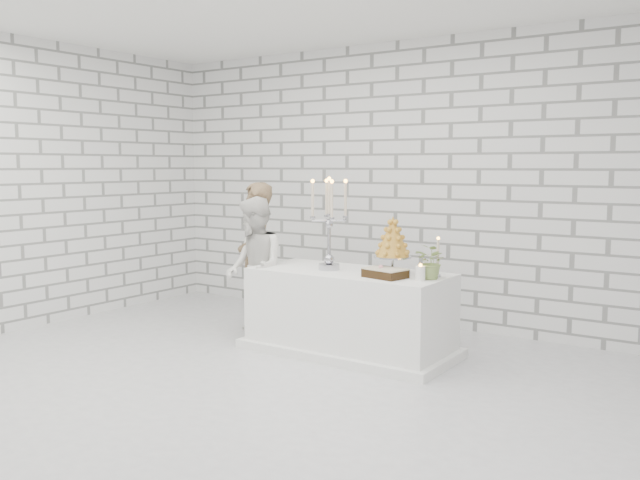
# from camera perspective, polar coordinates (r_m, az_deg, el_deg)

# --- Properties ---
(ground) EXTENTS (6.00, 5.00, 0.01)m
(ground) POSITION_cam_1_polar(r_m,az_deg,el_deg) (5.51, -6.22, -11.61)
(ground) COLOR silver
(ground) RESTS_ON ground
(wall_back) EXTENTS (6.00, 0.01, 3.00)m
(wall_back) POSITION_cam_1_polar(r_m,az_deg,el_deg) (7.33, 6.42, 4.77)
(wall_back) COLOR white
(wall_back) RESTS_ON ground
(wall_left) EXTENTS (0.01, 5.00, 3.00)m
(wall_left) POSITION_cam_1_polar(r_m,az_deg,el_deg) (7.55, -24.06, 4.31)
(wall_left) COLOR white
(wall_left) RESTS_ON ground
(cake_table) EXTENTS (1.80, 0.80, 0.75)m
(cake_table) POSITION_cam_1_polar(r_m,az_deg,el_deg) (6.14, 2.48, -6.08)
(cake_table) COLOR white
(cake_table) RESTS_ON ground
(groom) EXTENTS (0.63, 0.66, 1.52)m
(groom) POSITION_cam_1_polar(r_m,az_deg,el_deg) (6.86, -5.44, -1.50)
(groom) COLOR brown
(groom) RESTS_ON ground
(bride) EXTENTS (0.86, 0.84, 1.40)m
(bride) POSITION_cam_1_polar(r_m,az_deg,el_deg) (6.55, -5.56, -2.44)
(bride) COLOR white
(bride) RESTS_ON ground
(candelabra) EXTENTS (0.36, 0.36, 0.84)m
(candelabra) POSITION_cam_1_polar(r_m,az_deg,el_deg) (6.08, 0.77, 1.40)
(candelabra) COLOR #A2A2AC
(candelabra) RESTS_ON cake_table
(croquembouche) EXTENTS (0.36, 0.36, 0.51)m
(croquembouche) POSITION_cam_1_polar(r_m,az_deg,el_deg) (5.88, 6.16, -0.44)
(croquembouche) COLOR #A56F1C
(croquembouche) RESTS_ON cake_table
(chocolate_cake) EXTENTS (0.38, 0.30, 0.08)m
(chocolate_cake) POSITION_cam_1_polar(r_m,az_deg,el_deg) (5.72, 5.53, -2.78)
(chocolate_cake) COLOR black
(chocolate_cake) RESTS_ON cake_table
(pillar_candle) EXTENTS (0.10, 0.10, 0.12)m
(pillar_candle) POSITION_cam_1_polar(r_m,az_deg,el_deg) (5.61, 8.48, -2.81)
(pillar_candle) COLOR white
(pillar_candle) RESTS_ON cake_table
(extra_taper) EXTENTS (0.07, 0.07, 0.32)m
(extra_taper) POSITION_cam_1_polar(r_m,az_deg,el_deg) (5.81, 9.93, -1.53)
(extra_taper) COLOR beige
(extra_taper) RESTS_ON cake_table
(flowers) EXTENTS (0.32, 0.29, 0.30)m
(flowers) POSITION_cam_1_polar(r_m,az_deg,el_deg) (5.68, 9.43, -1.81)
(flowers) COLOR #587F36
(flowers) RESTS_ON cake_table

